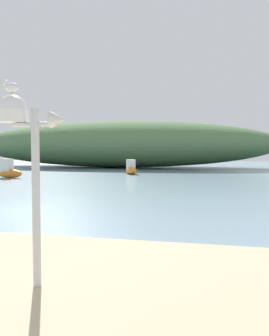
# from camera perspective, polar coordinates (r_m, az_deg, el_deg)

# --- Properties ---
(ground_plane) EXTENTS (120.00, 120.00, 0.00)m
(ground_plane) POSITION_cam_1_polar(r_m,az_deg,el_deg) (13.70, -20.54, -6.66)
(ground_plane) COLOR #7A99A8
(distant_hill) EXTENTS (40.05, 12.73, 5.88)m
(distant_hill) POSITION_cam_1_polar(r_m,az_deg,el_deg) (45.70, -2.69, 3.84)
(distant_hill) COLOR #517547
(distant_hill) RESTS_ON ground
(mast_structure) EXTENTS (1.07, 0.46, 2.86)m
(mast_structure) POSITION_cam_1_polar(r_m,az_deg,el_deg) (5.54, -17.66, 5.56)
(mast_structure) COLOR silver
(mast_structure) RESTS_ON beach_sand
(seagull_on_radar) EXTENTS (0.31, 0.11, 0.22)m
(seagull_on_radar) POSITION_cam_1_polar(r_m,az_deg,el_deg) (5.70, -19.20, 12.28)
(seagull_on_radar) COLOR orange
(seagull_on_radar) RESTS_ON mast_structure
(motorboat_outer_mooring) EXTENTS (2.57, 1.17, 1.53)m
(motorboat_outer_mooring) POSITION_cam_1_polar(r_m,az_deg,el_deg) (29.90, -19.56, -0.47)
(motorboat_outer_mooring) COLOR orange
(motorboat_outer_mooring) RESTS_ON ground
(motorboat_far_left) EXTENTS (1.87, 2.97, 1.32)m
(motorboat_far_left) POSITION_cam_1_polar(r_m,az_deg,el_deg) (32.84, -0.56, -0.12)
(motorboat_far_left) COLOR orange
(motorboat_far_left) RESTS_ON ground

